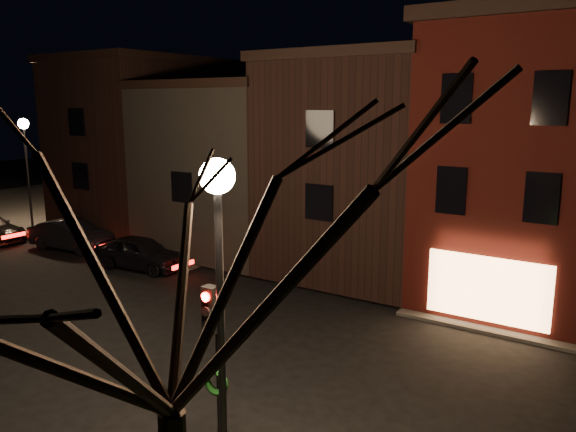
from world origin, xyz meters
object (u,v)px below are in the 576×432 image
Objects in this scene: bare_tree_right at (163,220)px; street_lamp_near at (219,242)px; parked_car_b at (71,235)px; traffic_signal at (214,354)px; street_lamp_far at (25,143)px; parked_car_a at (140,253)px.

street_lamp_near is at bearing 117.47° from bare_tree_right.
traffic_signal is at bearing -125.45° from parked_car_b.
street_lamp_far is at bearing 67.10° from parked_car_b.
bare_tree_right is 1.90× the size of parked_car_a.
street_lamp_near is 28.00m from street_lamp_far.
traffic_signal is 0.48× the size of bare_tree_right.
street_lamp_far reaches higher than traffic_signal.
street_lamp_far is 27.35m from traffic_signal.
parked_car_a is at bearing 139.40° from bare_tree_right.
parked_car_b is (-18.28, 9.91, -2.03)m from traffic_signal.
bare_tree_right is at bearing -62.53° from street_lamp_near.
street_lamp_near reaches higher than traffic_signal.
parked_car_b is (-18.88, 10.40, -4.40)m from street_lamp_near.
bare_tree_right is 24.55m from parked_car_b.
street_lamp_far is 12.89m from parked_car_a.
parked_car_b is at bearing 147.41° from bare_tree_right.
traffic_signal is at bearing -25.45° from street_lamp_far.
street_lamp_far is (-25.20, 12.20, 0.00)m from street_lamp_near.
street_lamp_near is 1.00× the size of street_lamp_far.
bare_tree_right is (26.50, -14.70, 0.97)m from street_lamp_far.
street_lamp_near and street_lamp_far have the same top height.
street_lamp_near is 1.45× the size of parked_car_a.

